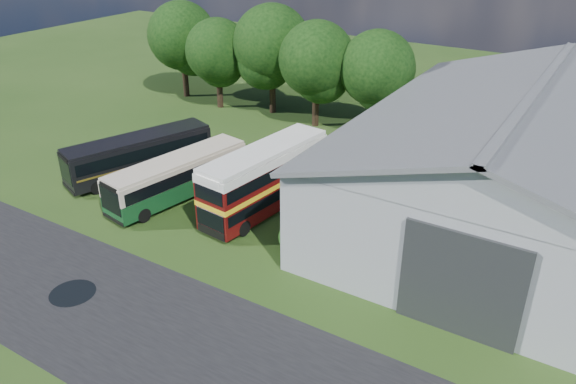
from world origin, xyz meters
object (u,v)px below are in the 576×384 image
Objects in this scene: bus_green_single at (178,176)px; bus_dark_single at (139,154)px; storage_shed at (526,154)px; bus_maroon_double at (265,179)px.

bus_green_single is 4.79m from bus_dark_single.
bus_maroon_double is (-13.27, -6.93, -2.14)m from storage_shed.
bus_dark_single is (-4.63, 1.24, 0.05)m from bus_green_single.
bus_green_single is 5.87m from bus_maroon_double.
storage_shed reaches higher than bus_green_single.
storage_shed is at bearing 36.96° from bus_dark_single.
bus_maroon_double is 10.28m from bus_dark_single.
storage_shed is at bearing 34.34° from bus_green_single.
bus_dark_single reaches higher than bus_green_single.
storage_shed is 24.77m from bus_dark_single.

